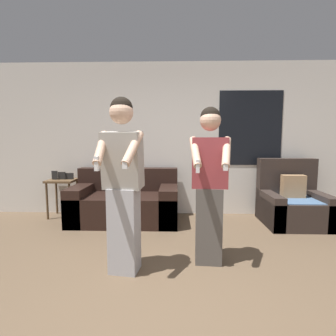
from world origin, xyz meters
name	(u,v)px	position (x,y,z in m)	size (l,w,h in m)	color
ground_plane	(177,306)	(0.00, 0.00, 0.00)	(14.00, 14.00, 0.00)	brown
wall_back	(178,139)	(0.02, 2.73, 1.35)	(6.76, 0.07, 2.70)	silver
couch	(125,203)	(-0.85, 2.23, 0.30)	(1.73, 0.92, 0.86)	black
armchair	(292,203)	(1.87, 2.18, 0.33)	(0.95, 0.88, 1.04)	#332823
side_table	(62,185)	(-2.00, 2.45, 0.56)	(0.47, 0.43, 0.81)	brown
person_left	(123,183)	(-0.54, 0.55, 0.92)	(0.44, 0.51, 1.77)	#B2B2B7
person_right	(209,184)	(0.35, 0.79, 0.88)	(0.44, 0.47, 1.70)	#56514C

